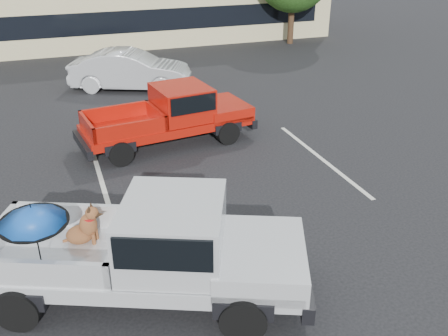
{
  "coord_description": "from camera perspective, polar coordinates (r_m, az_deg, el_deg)",
  "views": [
    {
      "loc": [
        -3.87,
        -9.05,
        5.9
      ],
      "look_at": [
        -0.68,
        -0.17,
        1.3
      ],
      "focal_mm": 40.0,
      "sensor_mm": 36.0,
      "label": 1
    }
  ],
  "objects": [
    {
      "name": "stripe_right",
      "position": [
        14.28,
        11.04,
        1.09
      ],
      "size": [
        0.12,
        5.0,
        0.01
      ],
      "primitive_type": "cube",
      "color": "silver",
      "rests_on": "ground"
    },
    {
      "name": "stripe_left",
      "position": [
        12.55,
        -13.44,
        -2.81
      ],
      "size": [
        0.12,
        5.0,
        0.01
      ],
      "primitive_type": "cube",
      "color": "silver",
      "rests_on": "ground"
    },
    {
      "name": "silver_sedan",
      "position": [
        20.35,
        -10.65,
        10.94
      ],
      "size": [
        4.92,
        3.29,
        1.53
      ],
      "primitive_type": "imported",
      "rotation": [
        0.0,
        0.0,
        1.17
      ],
      "color": "silver",
      "rests_on": "ground"
    },
    {
      "name": "red_pickup",
      "position": [
        14.87,
        -5.34,
        6.35
      ],
      "size": [
        5.35,
        2.44,
        1.7
      ],
      "rotation": [
        0.0,
        0.0,
        0.13
      ],
      "color": "black",
      "rests_on": "ground"
    },
    {
      "name": "silver_pickup",
      "position": [
        8.55,
        -7.4,
        -8.8
      ],
      "size": [
        6.0,
        4.05,
        2.06
      ],
      "rotation": [
        0.0,
        0.0,
        -0.41
      ],
      "color": "black",
      "rests_on": "ground"
    },
    {
      "name": "ground",
      "position": [
        11.47,
        2.94,
        -5.0
      ],
      "size": [
        90.0,
        90.0,
        0.0
      ],
      "primitive_type": "plane",
      "color": "black",
      "rests_on": "ground"
    }
  ]
}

